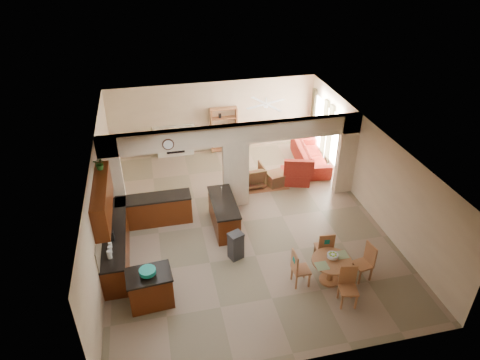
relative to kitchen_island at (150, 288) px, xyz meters
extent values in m
plane|color=#85715C|center=(2.87, 2.67, -0.46)|extent=(10.00, 10.00, 0.00)
plane|color=white|center=(2.87, 2.67, 2.34)|extent=(10.00, 10.00, 0.00)
plane|color=beige|center=(2.87, 7.67, 0.94)|extent=(8.00, 0.00, 8.00)
plane|color=beige|center=(2.87, -2.33, 0.94)|extent=(8.00, 0.00, 8.00)
plane|color=beige|center=(-1.13, 2.67, 0.94)|extent=(0.00, 10.00, 10.00)
plane|color=beige|center=(6.87, 2.67, 0.94)|extent=(0.00, 10.00, 10.00)
cube|color=beige|center=(-0.83, 3.67, 0.94)|extent=(0.60, 0.25, 2.80)
cube|color=beige|center=(2.87, 3.67, 0.64)|extent=(0.80, 0.25, 2.20)
cube|color=beige|center=(6.57, 3.67, 0.94)|extent=(0.60, 0.25, 2.80)
cube|color=beige|center=(2.87, 3.67, 2.04)|extent=(8.00, 0.25, 0.60)
cube|color=#471C08|center=(-0.83, 1.87, -0.03)|extent=(0.60, 3.20, 0.86)
cube|color=black|center=(-0.83, 1.87, 0.43)|extent=(0.62, 3.22, 0.05)
cube|color=#9E866B|center=(-1.11, 1.87, 0.74)|extent=(0.02, 3.20, 0.55)
cube|color=#471C08|center=(0.27, 3.24, -0.03)|extent=(2.20, 0.60, 0.86)
cube|color=black|center=(0.27, 3.24, 0.43)|extent=(2.22, 0.62, 0.05)
cube|color=#471C08|center=(-0.95, 1.87, 1.46)|extent=(0.35, 2.40, 0.90)
cube|color=#471C08|center=(2.27, 2.57, -0.03)|extent=(0.65, 1.80, 0.86)
cube|color=black|center=(2.27, 2.57, 0.43)|extent=(0.70, 1.85, 0.05)
cube|color=silver|center=(2.27, 1.72, -0.04)|extent=(0.58, 0.04, 0.70)
cylinder|color=#452417|center=(0.87, 3.52, 1.99)|extent=(0.34, 0.03, 0.34)
cube|color=#935735|center=(4.07, 4.77, -0.45)|extent=(1.60, 1.30, 0.01)
cube|color=beige|center=(1.27, 7.51, 0.09)|extent=(1.40, 0.28, 1.10)
cube|color=black|center=(1.27, 7.37, 0.04)|extent=(0.70, 0.04, 0.70)
cube|color=beige|center=(1.27, 7.49, 0.69)|extent=(1.60, 0.35, 0.10)
cube|color=brown|center=(3.22, 7.49, 0.44)|extent=(1.00, 0.32, 1.80)
cube|color=white|center=(6.84, 4.97, 0.74)|extent=(0.02, 0.90, 1.90)
cube|color=white|center=(6.84, 6.67, 0.74)|extent=(0.02, 0.90, 1.90)
cube|color=white|center=(6.84, 5.82, 0.59)|extent=(0.02, 0.70, 2.10)
cube|color=#402219|center=(6.80, 4.37, 0.74)|extent=(0.10, 0.28, 2.30)
cube|color=#402219|center=(6.80, 5.57, 0.74)|extent=(0.10, 0.28, 2.30)
cube|color=#402219|center=(6.80, 6.07, 0.74)|extent=(0.10, 0.28, 2.30)
cube|color=#402219|center=(6.80, 7.27, 0.74)|extent=(0.10, 0.28, 2.30)
cylinder|color=white|center=(4.37, 5.67, 2.10)|extent=(1.00, 1.00, 0.10)
cube|color=#471C08|center=(0.00, 0.00, -0.03)|extent=(1.06, 0.78, 0.86)
cube|color=black|center=(0.00, 0.00, 0.43)|extent=(1.11, 0.84, 0.05)
cylinder|color=#138778|center=(-0.01, -0.05, 0.54)|extent=(0.39, 0.39, 0.18)
cube|color=#2D2C2F|center=(2.32, 1.13, -0.08)|extent=(0.44, 0.41, 0.75)
cylinder|color=brown|center=(4.47, -0.27, 0.21)|extent=(1.01, 1.01, 0.04)
cylinder|color=brown|center=(4.47, -0.27, -0.12)|extent=(0.15, 0.15, 0.65)
cylinder|color=brown|center=(4.47, -0.27, -0.43)|extent=(0.51, 0.51, 0.05)
cylinder|color=#71A122|center=(4.51, -0.20, 0.30)|extent=(0.28, 0.28, 0.15)
imported|color=maroon|center=(6.17, 5.67, -0.09)|extent=(2.66, 1.31, 0.75)
cube|color=maroon|center=(5.19, 4.58, -0.26)|extent=(1.21, 1.09, 0.41)
imported|color=maroon|center=(3.65, 4.68, -0.08)|extent=(0.87, 0.89, 0.76)
cube|color=maroon|center=(4.49, 4.55, -0.24)|extent=(0.72, 0.72, 0.44)
imported|color=#1B4512|center=(-0.95, 2.61, 2.08)|extent=(0.39, 0.37, 0.34)
cube|color=brown|center=(4.58, 0.49, -0.01)|extent=(0.46, 0.46, 0.05)
cube|color=brown|center=(4.77, 0.64, -0.24)|extent=(0.04, 0.04, 0.44)
cube|color=brown|center=(4.43, 0.68, -0.24)|extent=(0.04, 0.04, 0.44)
cube|color=brown|center=(4.73, 0.30, -0.24)|extent=(0.04, 0.04, 0.44)
cube|color=brown|center=(4.39, 0.34, -0.24)|extent=(0.04, 0.04, 0.44)
cube|color=brown|center=(4.56, 0.30, 0.29)|extent=(0.42, 0.09, 0.55)
cube|color=#138778|center=(4.55, 0.28, 0.36)|extent=(0.14, 0.03, 0.14)
cube|color=brown|center=(5.30, -0.34, -0.01)|extent=(0.48, 0.48, 0.05)
cube|color=brown|center=(5.10, -0.20, -0.24)|extent=(0.04, 0.04, 0.44)
cube|color=brown|center=(5.16, -0.54, -0.24)|extent=(0.04, 0.04, 0.44)
cube|color=brown|center=(5.44, -0.15, -0.24)|extent=(0.04, 0.04, 0.44)
cube|color=brown|center=(5.49, -0.48, -0.24)|extent=(0.04, 0.04, 0.44)
cube|color=brown|center=(5.49, -0.31, 0.29)|extent=(0.11, 0.42, 0.55)
cube|color=#138778|center=(5.51, -0.31, 0.36)|extent=(0.03, 0.14, 0.14)
cube|color=brown|center=(4.57, -1.07, -0.01)|extent=(0.49, 0.49, 0.05)
cube|color=brown|center=(4.38, -1.21, -0.24)|extent=(0.04, 0.04, 0.44)
cube|color=brown|center=(4.71, -1.27, -0.24)|extent=(0.04, 0.04, 0.44)
cube|color=brown|center=(4.44, -0.87, -0.24)|extent=(0.04, 0.04, 0.44)
cube|color=brown|center=(4.77, -0.93, -0.24)|extent=(0.04, 0.04, 0.44)
cube|color=brown|center=(4.61, -0.88, 0.29)|extent=(0.42, 0.12, 0.55)
cube|color=#138778|center=(4.61, -0.86, 0.36)|extent=(0.14, 0.04, 0.14)
cube|color=brown|center=(3.71, -0.18, -0.01)|extent=(0.42, 0.42, 0.05)
cube|color=brown|center=(3.88, -0.35, -0.24)|extent=(0.04, 0.04, 0.44)
cube|color=brown|center=(3.88, -0.01, -0.24)|extent=(0.04, 0.04, 0.44)
cube|color=brown|center=(3.54, -0.36, -0.24)|extent=(0.04, 0.04, 0.44)
cube|color=brown|center=(3.54, -0.02, -0.24)|extent=(0.04, 0.04, 0.44)
cube|color=brown|center=(3.52, -0.19, 0.29)|extent=(0.04, 0.42, 0.55)
cube|color=#138778|center=(3.49, -0.19, 0.36)|extent=(0.01, 0.14, 0.14)
camera|label=1|loc=(0.48, -7.61, 7.48)|focal=32.00mm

